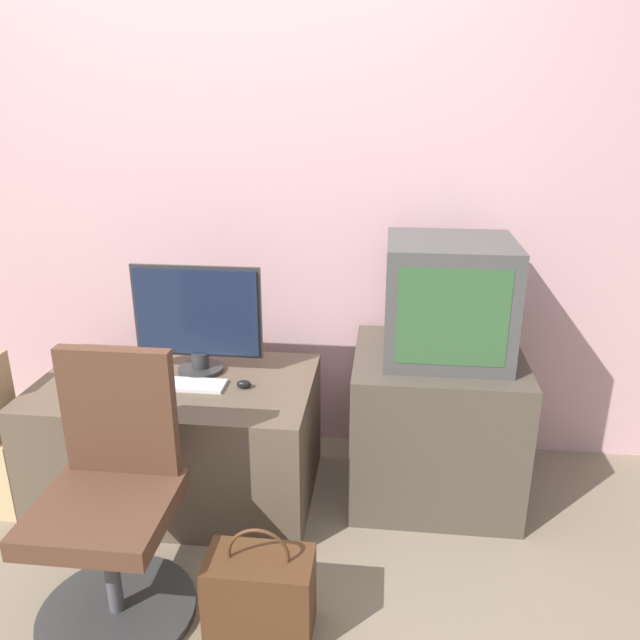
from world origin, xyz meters
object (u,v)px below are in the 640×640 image
(main_monitor, at_px, (197,319))
(office_chair, at_px, (112,513))
(mouse, at_px, (244,384))
(handbag, at_px, (260,594))
(keyboard, at_px, (190,385))
(crt_tv, at_px, (448,300))

(main_monitor, bearing_deg, office_chair, -96.07)
(main_monitor, relative_size, mouse, 9.07)
(main_monitor, xyz_separation_m, handbag, (0.42, -0.83, -0.64))
(keyboard, height_order, handbag, keyboard)
(main_monitor, height_order, crt_tv, crt_tv)
(main_monitor, bearing_deg, crt_tv, 2.25)
(mouse, distance_m, crt_tv, 0.90)
(office_chair, bearing_deg, handbag, -6.28)
(crt_tv, relative_size, office_chair, 0.55)
(main_monitor, bearing_deg, mouse, -32.87)
(mouse, height_order, crt_tv, crt_tv)
(mouse, relative_size, handbag, 0.15)
(crt_tv, xyz_separation_m, office_chair, (-1.12, -0.81, -0.51))
(main_monitor, distance_m, handbag, 1.12)
(mouse, bearing_deg, main_monitor, 147.13)
(mouse, xyz_separation_m, office_chair, (-0.30, -0.63, -0.18))
(crt_tv, relative_size, handbag, 1.25)
(keyboard, xyz_separation_m, handbag, (0.42, -0.68, -0.40))
(keyboard, height_order, mouse, mouse)
(keyboard, bearing_deg, handbag, -58.42)
(handbag, bearing_deg, office_chair, 173.72)
(keyboard, distance_m, handbag, 0.89)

